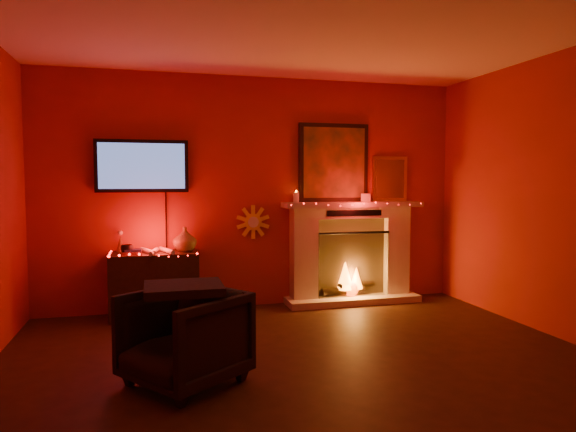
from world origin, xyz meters
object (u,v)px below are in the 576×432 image
tv (142,166)px  sunburst_clock (253,222)px  fireplace (350,243)px  console_table (156,281)px  armchair (184,338)px

tv → sunburst_clock: (1.25, 0.03, -0.65)m
fireplace → tv: bearing=178.5°
tv → console_table: size_ratio=1.27×
fireplace → armchair: bearing=-135.4°
tv → armchair: (0.31, -2.17, -1.30)m
sunburst_clock → armchair: (-0.94, -2.19, -0.65)m
fireplace → sunburst_clock: bearing=175.6°
sunburst_clock → fireplace: bearing=-4.4°
fireplace → console_table: (-2.32, -0.13, -0.33)m
tv → armchair: 2.55m
sunburst_clock → armchair: bearing=-113.3°
tv → armchair: bearing=-82.0°
fireplace → tv: 2.61m
sunburst_clock → console_table: size_ratio=0.41×
sunburst_clock → console_table: bearing=-168.9°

